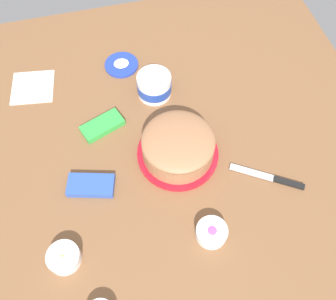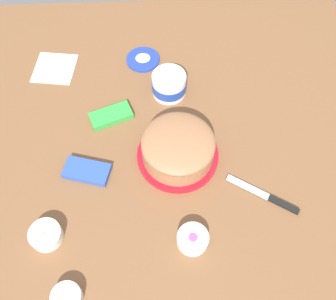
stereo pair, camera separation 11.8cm
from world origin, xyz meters
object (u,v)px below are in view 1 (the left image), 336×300
at_px(frosting_tub, 154,85).
at_px(sprinkle_bowl_rainbow, 212,232).
at_px(frosted_cake, 178,147).
at_px(spreading_knife, 273,179).
at_px(frosting_tub_lid, 121,65).
at_px(candy_box_upper, 91,185).
at_px(sprinkle_bowl_yellow, 64,257).
at_px(paper_napkin, 33,87).
at_px(candy_box_lower, 102,126).

distance_m(frosting_tub, sprinkle_bowl_rainbow, 0.55).
relative_size(frosted_cake, spreading_knife, 1.26).
distance_m(frosting_tub_lid, candy_box_upper, 0.51).
bearing_deg(sprinkle_bowl_rainbow, frosting_tub, 94.21).
height_order(sprinkle_bowl_yellow, candy_box_upper, sprinkle_bowl_yellow).
relative_size(sprinkle_bowl_rainbow, paper_napkin, 0.61).
distance_m(spreading_knife, candy_box_upper, 0.57).
relative_size(frosted_cake, frosting_tub, 2.17).
relative_size(frosting_tub, frosting_tub_lid, 0.96).
height_order(candy_box_lower, paper_napkin, candy_box_lower).
relative_size(sprinkle_bowl_rainbow, candy_box_lower, 0.64).
height_order(spreading_knife, sprinkle_bowl_rainbow, sprinkle_bowl_rainbow).
bearing_deg(candy_box_lower, sprinkle_bowl_yellow, -133.34).
xyz_separation_m(candy_box_upper, paper_napkin, (-0.15, 0.45, -0.01)).
xyz_separation_m(frosting_tub, candy_box_upper, (-0.27, -0.32, -0.03)).
distance_m(candy_box_lower, paper_napkin, 0.32).
bearing_deg(candy_box_lower, frosted_cake, -57.95).
bearing_deg(candy_box_upper, frosting_tub, 64.49).
height_order(frosting_tub, frosting_tub_lid, frosting_tub).
height_order(sprinkle_bowl_yellow, sprinkle_bowl_rainbow, same).
xyz_separation_m(spreading_knife, sprinkle_bowl_yellow, (-0.66, -0.09, 0.02)).
relative_size(sprinkle_bowl_rainbow, candy_box_upper, 0.64).
xyz_separation_m(frosted_cake, sprinkle_bowl_yellow, (-0.39, -0.25, -0.03)).
height_order(frosted_cake, frosting_tub, frosted_cake).
bearing_deg(candy_box_upper, sprinkle_bowl_rainbow, -21.16).
height_order(frosting_tub, spreading_knife, frosting_tub).
height_order(spreading_knife, sprinkle_bowl_yellow, sprinkle_bowl_yellow).
bearing_deg(frosting_tub, spreading_knife, -56.46).
distance_m(sprinkle_bowl_yellow, candy_box_lower, 0.45).
xyz_separation_m(frosted_cake, paper_napkin, (-0.44, 0.40, -0.05)).
relative_size(frosted_cake, paper_napkin, 1.77).
xyz_separation_m(frosting_tub_lid, sprinkle_bowl_yellow, (-0.29, -0.68, 0.02)).
relative_size(frosting_tub_lid, paper_napkin, 0.84).
xyz_separation_m(sprinkle_bowl_yellow, candy_box_lower, (0.17, 0.42, -0.01)).
relative_size(frosted_cake, candy_box_upper, 1.85).
distance_m(frosting_tub, sprinkle_bowl_yellow, 0.64).
xyz_separation_m(frosting_tub, sprinkle_bowl_yellow, (-0.38, -0.52, -0.02)).
bearing_deg(paper_napkin, frosted_cake, -42.38).
height_order(frosting_tub_lid, candy_box_upper, candy_box_upper).
distance_m(frosting_tub, spreading_knife, 0.52).
bearing_deg(sprinkle_bowl_yellow, candy_box_lower, 67.60).
distance_m(sprinkle_bowl_yellow, paper_napkin, 0.66).
relative_size(frosted_cake, sprinkle_bowl_rainbow, 2.90).
relative_size(frosting_tub, spreading_knife, 0.58).
bearing_deg(frosted_cake, frosting_tub_lid, 104.03).
bearing_deg(paper_napkin, frosting_tub_lid, 4.34).
height_order(frosting_tub_lid, candy_box_lower, candy_box_lower).
height_order(frosted_cake, candy_box_lower, frosted_cake).
distance_m(candy_box_lower, candy_box_upper, 0.22).
height_order(sprinkle_bowl_yellow, paper_napkin, sprinkle_bowl_yellow).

